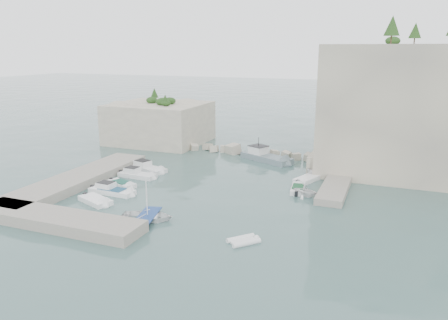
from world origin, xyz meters
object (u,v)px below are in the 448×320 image
at_px(motorboat_b, 138,177).
at_px(work_boat, 266,161).
at_px(motorboat_d, 112,194).
at_px(motorboat_c, 121,186).
at_px(tender_east_b, 298,191).
at_px(tender_east_d, 321,177).
at_px(motorboat_e, 96,203).
at_px(rowboat, 148,220).
at_px(inflatable_dinghy, 243,243).
at_px(motorboat_a, 147,170).
at_px(tender_east_a, 305,196).
at_px(tender_east_c, 309,180).

bearing_deg(motorboat_b, work_boat, 50.89).
bearing_deg(motorboat_d, motorboat_c, 105.54).
distance_m(tender_east_b, tender_east_d, 7.04).
height_order(motorboat_b, work_boat, work_boat).
bearing_deg(tender_east_d, motorboat_e, 112.09).
relative_size(rowboat, inflatable_dinghy, 1.74).
bearing_deg(rowboat, motorboat_c, 32.91).
bearing_deg(work_boat, rowboat, -73.47).
relative_size(rowboat, tender_east_d, 1.29).
height_order(motorboat_a, work_boat, work_boat).
height_order(tender_east_a, work_boat, work_boat).
distance_m(inflatable_dinghy, tender_east_c, 20.74).
xyz_separation_m(motorboat_a, inflatable_dinghy, (20.14, -17.15, 0.00)).
bearing_deg(tender_east_b, motorboat_b, 88.43).
relative_size(motorboat_d, tender_east_a, 2.03).
relative_size(motorboat_c, inflatable_dinghy, 1.54).
distance_m(motorboat_b, motorboat_c, 4.02).
relative_size(motorboat_a, tender_east_b, 1.55).
height_order(motorboat_c, rowboat, rowboat).
xyz_separation_m(tender_east_d, work_boat, (-9.21, 5.77, 0.00)).
distance_m(motorboat_d, work_boat, 24.89).
bearing_deg(motorboat_b, motorboat_c, -83.34).
distance_m(tender_east_c, tender_east_d, 2.40).
relative_size(tender_east_a, tender_east_c, 0.55).
distance_m(inflatable_dinghy, tender_east_b, 15.91).
relative_size(motorboat_d, tender_east_c, 1.12).
distance_m(tender_east_a, work_boat, 16.58).
height_order(motorboat_b, tender_east_c, motorboat_b).
distance_m(motorboat_c, motorboat_d, 2.87).
distance_m(motorboat_a, motorboat_b, 3.44).
bearing_deg(tender_east_d, tender_east_b, 146.77).
xyz_separation_m(tender_east_b, work_boat, (-7.53, 12.61, 0.00)).
distance_m(tender_east_a, tender_east_c, 6.37).
distance_m(tender_east_a, tender_east_d, 8.36).
distance_m(motorboat_d, tender_east_a, 22.45).
relative_size(motorboat_b, motorboat_d, 0.92).
bearing_deg(tender_east_a, work_boat, 45.55).
bearing_deg(work_boat, tender_east_d, -6.31).
bearing_deg(motorboat_a, rowboat, -40.71).
bearing_deg(motorboat_d, rowboat, -31.61).
height_order(motorboat_c, inflatable_dinghy, motorboat_c).
distance_m(rowboat, tender_east_c, 22.82).
height_order(motorboat_e, work_boat, work_boat).
relative_size(motorboat_a, rowboat, 1.34).
height_order(inflatable_dinghy, tender_east_d, tender_east_d).
bearing_deg(motorboat_c, inflatable_dinghy, -6.90).
bearing_deg(tender_east_b, motorboat_d, 106.69).
distance_m(motorboat_c, rowboat, 12.06).
distance_m(motorboat_a, motorboat_d, 10.31).
relative_size(motorboat_a, motorboat_e, 1.45).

